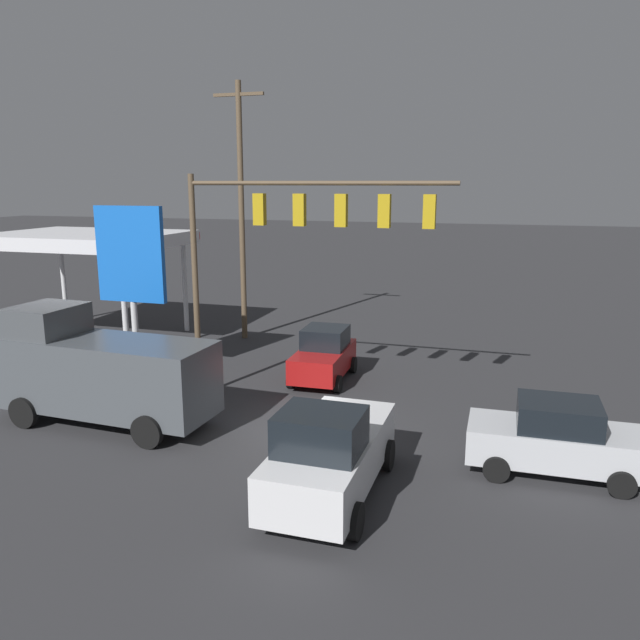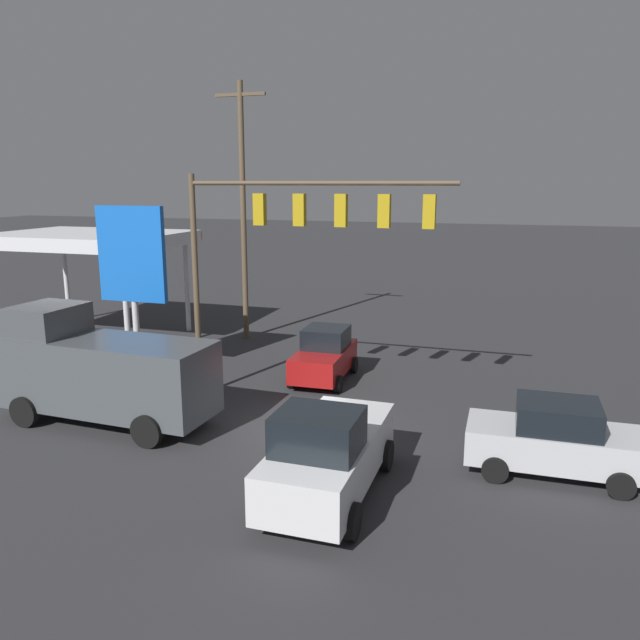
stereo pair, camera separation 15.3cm
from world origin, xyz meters
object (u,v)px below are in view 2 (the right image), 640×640
object	(u,v)px
sedan_far	(556,439)
fire_hydrant	(156,418)
price_sign	(132,259)
utility_pole	(243,208)
hatchback_crossing	(325,355)
delivery_truck	(101,370)
traffic_signal_assembly	(296,229)
pickup_parked	(328,454)

from	to	relation	value
sedan_far	fire_hydrant	distance (m)	11.24
price_sign	utility_pole	bearing A→B (deg)	-102.96
price_sign	hatchback_crossing	bearing A→B (deg)	-167.21
sedan_far	delivery_truck	world-z (taller)	delivery_truck
utility_pole	delivery_truck	distance (m)	12.12
traffic_signal_assembly	price_sign	world-z (taller)	traffic_signal_assembly
traffic_signal_assembly	hatchback_crossing	world-z (taller)	traffic_signal_assembly
delivery_truck	fire_hydrant	size ratio (longest dim) A/B	7.84
price_sign	pickup_parked	xyz separation A→B (m)	(-9.78, 7.04, -3.39)
sedan_far	hatchback_crossing	xyz separation A→B (m)	(7.90, -5.74, -0.00)
sedan_far	hatchback_crossing	distance (m)	9.77
utility_pole	fire_hydrant	size ratio (longest dim) A/B	13.32
pickup_parked	hatchback_crossing	xyz separation A→B (m)	(2.74, -8.64, -0.16)
utility_pole	price_sign	bearing A→B (deg)	77.04
sedan_far	pickup_parked	world-z (taller)	pickup_parked
traffic_signal_assembly	fire_hydrant	size ratio (longest dim) A/B	9.92
price_sign	sedan_far	bearing A→B (deg)	164.51
sedan_far	fire_hydrant	world-z (taller)	sedan_far
delivery_truck	traffic_signal_assembly	bearing A→B (deg)	-145.54
utility_pole	pickup_parked	xyz separation A→B (m)	(-8.24, 13.74, -5.04)
traffic_signal_assembly	pickup_parked	bearing A→B (deg)	116.00
traffic_signal_assembly	hatchback_crossing	distance (m)	5.73
pickup_parked	hatchback_crossing	distance (m)	9.06
fire_hydrant	sedan_far	bearing A→B (deg)	-176.64
utility_pole	pickup_parked	size ratio (longest dim) A/B	2.24
price_sign	hatchback_crossing	size ratio (longest dim) A/B	1.68
traffic_signal_assembly	fire_hydrant	distance (m)	7.23
sedan_far	pickup_parked	bearing A→B (deg)	28.69
delivery_truck	price_sign	bearing A→B (deg)	-66.14
traffic_signal_assembly	hatchback_crossing	bearing A→B (deg)	-90.88
price_sign	hatchback_crossing	distance (m)	8.05
price_sign	delivery_truck	xyz separation A→B (m)	(-1.77, 4.57, -2.81)
pickup_parked	price_sign	bearing A→B (deg)	-125.09
sedan_far	traffic_signal_assembly	bearing A→B (deg)	-20.06
traffic_signal_assembly	sedan_far	size ratio (longest dim) A/B	1.98
pickup_parked	hatchback_crossing	bearing A→B (deg)	-161.76
utility_pole	delivery_truck	bearing A→B (deg)	91.14
sedan_far	pickup_parked	distance (m)	5.92
utility_pole	price_sign	distance (m)	7.07
delivery_truck	fire_hydrant	distance (m)	2.35
price_sign	delivery_truck	size ratio (longest dim) A/B	0.94
hatchback_crossing	fire_hydrant	xyz separation A→B (m)	(3.31, 6.40, -0.51)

